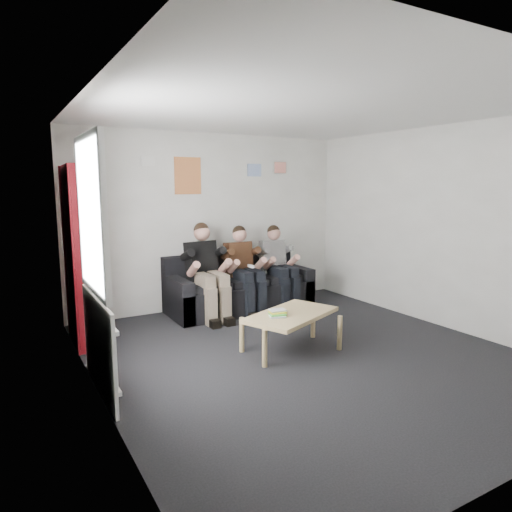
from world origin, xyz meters
The scene contains 14 objects.
room_shell centered at (0.00, 0.00, 1.35)m, with size 5.00×5.00×5.00m.
sofa centered at (0.24, 2.08, 0.31)m, with size 2.21×0.90×0.85m.
bookshelf centered at (-2.06, 1.73, 1.07)m, with size 0.32×0.97×2.15m.
coffee_table centered at (-0.08, 0.18, 0.40)m, with size 1.14×0.63×0.46m.
game_cases centered at (-0.28, 0.16, 0.48)m, with size 0.24×0.22×0.06m.
person_left centered at (-0.37, 1.88, 0.68)m, with size 0.43×0.92×1.38m.
person_middle centered at (0.24, 1.88, 0.65)m, with size 0.39×0.84×1.31m.
person_right centered at (0.86, 1.88, 0.65)m, with size 0.38×0.82×1.29m.
radiator centered at (-2.15, 0.20, 0.35)m, with size 0.10×0.64×0.60m.
window centered at (-2.22, 0.20, 1.03)m, with size 0.05×1.30×2.36m.
poster_large centered at (-0.40, 2.49, 2.05)m, with size 0.42×0.01×0.55m, color gold.
poster_blue centered at (0.75, 2.49, 2.15)m, with size 0.25×0.01×0.20m, color #4079DA.
poster_pink centered at (1.25, 2.49, 2.20)m, with size 0.22×0.01×0.18m, color #DC44AD.
poster_sign centered at (-1.00, 2.49, 2.25)m, with size 0.20×0.01×0.14m, color white.
Camera 1 is at (-2.98, -4.03, 1.92)m, focal length 32.00 mm.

